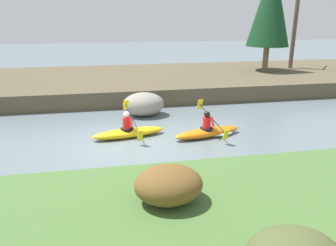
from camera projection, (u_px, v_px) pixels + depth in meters
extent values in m
plane|color=slate|center=(125.00, 144.00, 11.57)|extent=(90.00, 90.00, 0.00)
cube|color=brown|center=(115.00, 83.00, 19.87)|extent=(44.00, 8.96, 0.85)
cylinder|color=#7A664C|center=(266.00, 58.00, 21.34)|extent=(0.36, 0.36, 1.58)
cone|color=#143D1E|center=(271.00, 3.00, 20.27)|extent=(2.69, 2.69, 5.18)
cylinder|color=brown|center=(294.00, 33.00, 21.81)|extent=(0.28, 0.28, 4.62)
ellipsoid|color=brown|center=(169.00, 185.00, 6.92)|extent=(1.47, 1.22, 0.80)
ellipsoid|color=orange|center=(207.00, 132.00, 12.24)|extent=(2.77, 1.19, 0.34)
cone|color=orange|center=(235.00, 128.00, 12.71)|extent=(0.39, 0.27, 0.20)
cylinder|color=black|center=(206.00, 129.00, 12.18)|extent=(0.58, 0.58, 0.08)
cylinder|color=red|center=(207.00, 123.00, 12.10)|extent=(0.36, 0.36, 0.42)
sphere|color=black|center=(207.00, 114.00, 11.99)|extent=(0.28, 0.28, 0.23)
cylinder|color=red|center=(206.00, 118.00, 12.32)|extent=(0.14, 0.24, 0.35)
cylinder|color=red|center=(212.00, 122.00, 11.90)|extent=(0.14, 0.24, 0.35)
cylinder|color=black|center=(212.00, 119.00, 12.15)|extent=(0.47, 1.87, 0.65)
cube|color=yellow|center=(200.00, 104.00, 12.87)|extent=(0.23, 0.20, 0.41)
cube|color=yellow|center=(226.00, 134.00, 11.42)|extent=(0.23, 0.20, 0.41)
ellipsoid|color=white|center=(220.00, 132.00, 12.48)|extent=(1.23, 0.93, 0.18)
ellipsoid|color=yellow|center=(128.00, 133.00, 12.19)|extent=(2.76, 1.07, 0.34)
cone|color=yellow|center=(160.00, 128.00, 12.61)|extent=(0.38, 0.26, 0.20)
cylinder|color=black|center=(127.00, 129.00, 12.13)|extent=(0.56, 0.56, 0.08)
cylinder|color=red|center=(127.00, 123.00, 12.05)|extent=(0.35, 0.35, 0.42)
sphere|color=white|center=(126.00, 115.00, 11.95)|extent=(0.27, 0.27, 0.23)
cylinder|color=red|center=(128.00, 119.00, 12.27)|extent=(0.13, 0.24, 0.35)
cylinder|color=red|center=(131.00, 122.00, 11.84)|extent=(0.13, 0.24, 0.35)
cylinder|color=black|center=(133.00, 119.00, 12.09)|extent=(0.38, 1.89, 0.65)
cube|color=yellow|center=(126.00, 105.00, 12.83)|extent=(0.23, 0.19, 0.41)
cube|color=yellow|center=(140.00, 135.00, 11.34)|extent=(0.23, 0.19, 0.41)
ellipsoid|color=gray|center=(144.00, 104.00, 14.74)|extent=(1.86, 1.46, 1.05)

